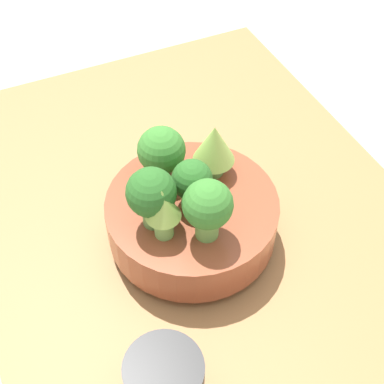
# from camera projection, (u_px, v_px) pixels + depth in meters

# --- Properties ---
(ground_plane) EXTENTS (6.00, 6.00, 0.00)m
(ground_plane) POSITION_uv_depth(u_px,v_px,m) (203.00, 241.00, 0.81)
(ground_plane) COLOR #ADA89E
(table) EXTENTS (0.90, 0.63, 0.04)m
(table) POSITION_uv_depth(u_px,v_px,m) (203.00, 234.00, 0.80)
(table) COLOR #9E7042
(table) RESTS_ON ground_plane
(bowl) EXTENTS (0.23, 0.23, 0.08)m
(bowl) POSITION_uv_depth(u_px,v_px,m) (192.00, 217.00, 0.74)
(bowl) COLOR brown
(bowl) RESTS_ON table
(broccoli_floret_left) EXTENTS (0.07, 0.07, 0.08)m
(broccoli_floret_left) POSITION_uv_depth(u_px,v_px,m) (161.00, 151.00, 0.71)
(broccoli_floret_left) COLOR #609347
(broccoli_floret_left) RESTS_ON bowl
(broccoli_floret_front) EXTENTS (0.06, 0.06, 0.09)m
(broccoli_floret_front) POSITION_uv_depth(u_px,v_px,m) (151.00, 195.00, 0.65)
(broccoli_floret_front) COLOR #609347
(broccoli_floret_front) RESTS_ON bowl
(broccoli_floret_right) EXTENTS (0.06, 0.06, 0.09)m
(broccoli_floret_right) POSITION_uv_depth(u_px,v_px,m) (208.00, 207.00, 0.64)
(broccoli_floret_right) COLOR #6BA34C
(broccoli_floret_right) RESTS_ON bowl
(broccoli_floret_center) EXTENTS (0.05, 0.05, 0.07)m
(broccoli_floret_center) POSITION_uv_depth(u_px,v_px,m) (192.00, 182.00, 0.68)
(broccoli_floret_center) COLOR #6BA34C
(broccoli_floret_center) RESTS_ON bowl
(romanesco_piece_near) EXTENTS (0.04, 0.04, 0.08)m
(romanesco_piece_near) POSITION_uv_depth(u_px,v_px,m) (163.00, 208.00, 0.64)
(romanesco_piece_near) COLOR #7AB256
(romanesco_piece_near) RESTS_ON bowl
(romanesco_piece_far) EXTENTS (0.06, 0.06, 0.08)m
(romanesco_piece_far) POSITION_uv_depth(u_px,v_px,m) (214.00, 146.00, 0.71)
(romanesco_piece_far) COLOR #609347
(romanesco_piece_far) RESTS_ON bowl
(cup) EXTENTS (0.09, 0.09, 0.09)m
(cup) POSITION_uv_depth(u_px,v_px,m) (165.00, 384.00, 0.58)
(cup) COLOR black
(cup) RESTS_ON table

